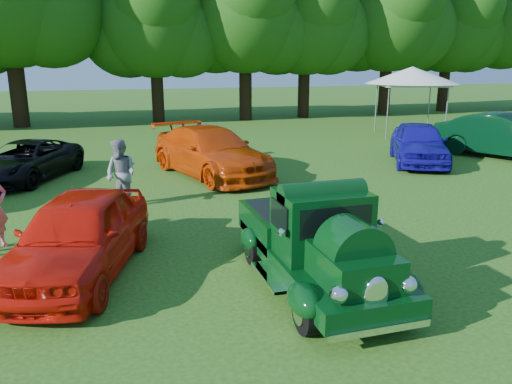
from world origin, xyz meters
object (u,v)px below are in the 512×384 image
object	(u,v)px
back_car_green	(506,136)
spectator_grey	(121,174)
back_car_blue	(419,143)
canopy_tent	(412,76)
hero_pickup	(316,243)
back_car_black	(26,161)
back_car_orange	(211,152)
red_convertible	(79,235)

from	to	relation	value
back_car_green	spectator_grey	xyz separation A→B (m)	(-14.24, -2.66, 0.04)
back_car_blue	canopy_tent	world-z (taller)	canopy_tent
back_car_blue	hero_pickup	bearing A→B (deg)	-106.05
back_car_green	canopy_tent	xyz separation A→B (m)	(-0.12, 6.28, 2.06)
hero_pickup	back_car_black	bearing A→B (deg)	120.47
back_car_orange	back_car_green	world-z (taller)	back_car_green
back_car_black	back_car_green	world-z (taller)	back_car_green
hero_pickup	canopy_tent	xyz separation A→B (m)	(11.24, 14.46, 2.17)
red_convertible	back_car_green	size ratio (longest dim) A/B	0.83
back_car_orange	back_car_green	xyz separation A→B (m)	(11.33, -0.31, 0.06)
red_convertible	canopy_tent	size ratio (longest dim) A/B	0.75
back_car_blue	back_car_green	distance (m)	3.79
back_car_blue	spectator_grey	distance (m)	10.81
canopy_tent	hero_pickup	bearing A→B (deg)	-127.87
back_car_orange	back_car_blue	distance (m)	7.55
hero_pickup	back_car_black	xyz separation A→B (m)	(-5.62, 9.55, -0.11)
spectator_grey	canopy_tent	xyz separation A→B (m)	(14.12, 8.93, 2.02)
back_car_green	hero_pickup	bearing A→B (deg)	-171.07
hero_pickup	back_car_orange	distance (m)	8.49
hero_pickup	back_car_blue	bearing A→B (deg)	47.40
hero_pickup	spectator_grey	xyz separation A→B (m)	(-2.88, 5.52, 0.15)
back_car_black	back_car_blue	size ratio (longest dim) A/B	0.99
hero_pickup	back_car_blue	distance (m)	11.20
red_convertible	back_car_black	bearing A→B (deg)	121.26
hero_pickup	back_car_blue	world-z (taller)	hero_pickup
spectator_grey	red_convertible	bearing A→B (deg)	-56.65
back_car_blue	spectator_grey	world-z (taller)	spectator_grey
hero_pickup	canopy_tent	world-z (taller)	canopy_tent
back_car_black	spectator_grey	bearing A→B (deg)	-31.37
back_car_black	red_convertible	bearing A→B (deg)	-52.40
back_car_orange	canopy_tent	xyz separation A→B (m)	(11.21, 5.97, 2.12)
hero_pickup	back_car_green	size ratio (longest dim) A/B	0.83
red_convertible	back_car_blue	xyz separation A→B (m)	(11.32, 6.69, 0.03)
back_car_green	back_car_orange	bearing A→B (deg)	151.61
back_car_blue	canopy_tent	xyz separation A→B (m)	(3.66, 6.21, 2.15)
red_convertible	back_car_green	xyz separation A→B (m)	(15.10, 6.63, 0.12)
hero_pickup	spectator_grey	world-z (taller)	spectator_grey
back_car_black	spectator_grey	size ratio (longest dim) A/B	2.49
back_car_black	back_car_green	bearing A→B (deg)	19.79
hero_pickup	canopy_tent	distance (m)	18.44
hero_pickup	spectator_grey	bearing A→B (deg)	117.52
red_convertible	back_car_orange	distance (m)	7.90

